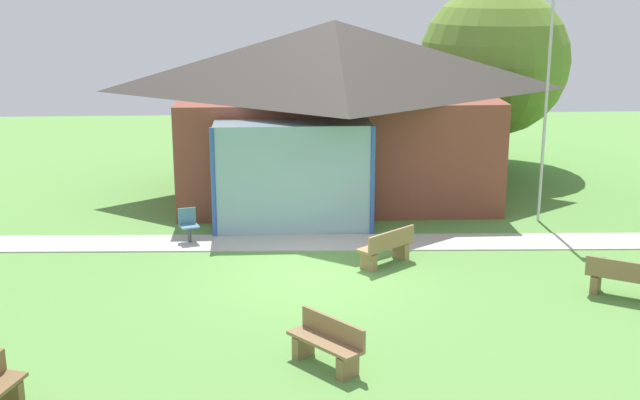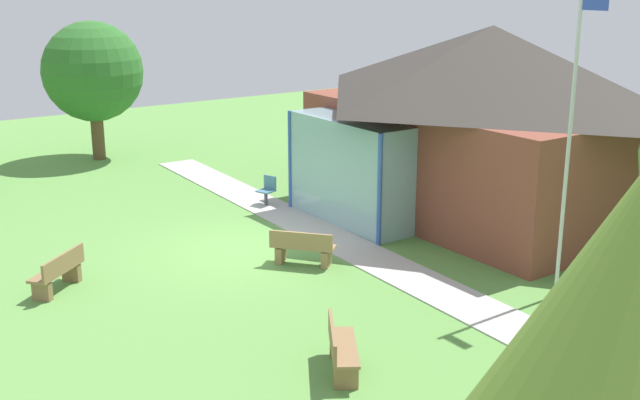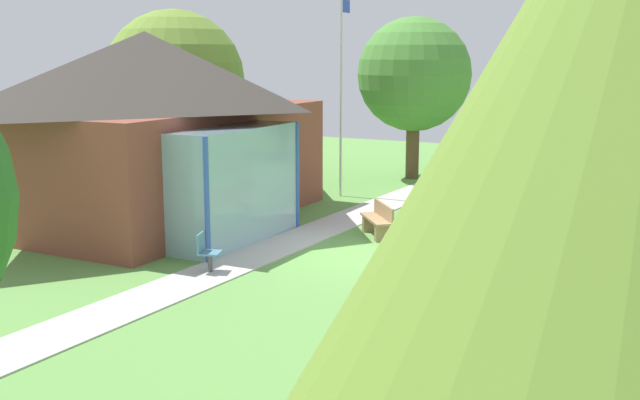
{
  "view_description": "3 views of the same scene",
  "coord_description": "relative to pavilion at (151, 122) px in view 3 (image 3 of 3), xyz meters",
  "views": [
    {
      "loc": [
        -0.88,
        -17.71,
        6.52
      ],
      "look_at": [
        0.11,
        1.03,
        1.44
      ],
      "focal_mm": 47.31,
      "sensor_mm": 36.0,
      "label": 1
    },
    {
      "loc": [
        15.92,
        -8.92,
        6.49
      ],
      "look_at": [
        0.23,
        2.04,
        1.0
      ],
      "focal_mm": 44.22,
      "sensor_mm": 36.0,
      "label": 2
    },
    {
      "loc": [
        -15.77,
        -6.86,
        4.58
      ],
      "look_at": [
        0.31,
        1.55,
        1.08
      ],
      "focal_mm": 42.71,
      "sensor_mm": 36.0,
      "label": 3
    }
  ],
  "objects": [
    {
      "name": "footpath",
      "position": [
        -0.83,
        -4.89,
        -2.68
      ],
      "size": [
        19.36,
        2.04,
        0.03
      ],
      "primitive_type": "cube",
      "rotation": [
        0.0,
        0.0,
        -0.04
      ],
      "color": "#BCB7B2",
      "rests_on": "ground_plane"
    },
    {
      "name": "bench_front_left",
      "position": [
        -6.11,
        -13.25,
        -2.3
      ],
      "size": [
        0.85,
        1.56,
        0.84
      ],
      "rotation": [
        0.0,
        0.0,
        4.42
      ],
      "color": "brown",
      "rests_on": "ground_plane"
    },
    {
      "name": "patio_chair_west",
      "position": [
        -3.91,
        -4.66,
        -2.28
      ],
      "size": [
        0.56,
        0.56,
        0.86
      ],
      "rotation": [
        0.0,
        0.0,
        3.48
      ],
      "color": "teal",
      "rests_on": "ground_plane"
    },
    {
      "name": "bench_rear_near_path",
      "position": [
        0.8,
        -6.56,
        -2.3
      ],
      "size": [
        1.43,
        1.31,
        0.84
      ],
      "rotation": [
        0.0,
        0.0,
        0.7
      ],
      "color": "#9E7A51",
      "rests_on": "ground_plane"
    },
    {
      "name": "pavilion",
      "position": [
        0.0,
        0.0,
        0.0
      ],
      "size": [
        9.93,
        8.15,
        5.18
      ],
      "color": "brown",
      "rests_on": "ground_plane"
    },
    {
      "name": "ground_plane",
      "position": [
        -0.83,
        -7.13,
        -2.7
      ],
      "size": [
        44.0,
        44.0,
        0.0
      ],
      "primitive_type": "plane",
      "color": "#609947"
    },
    {
      "name": "tree_behind_pavilion_right",
      "position": [
        5.75,
        3.67,
        0.91
      ],
      "size": [
        5.09,
        5.09,
        6.16
      ],
      "color": "brown",
      "rests_on": "ground_plane"
    },
    {
      "name": "tree_east_hedge",
      "position": [
        9.86,
        -4.03,
        1.12
      ],
      "size": [
        4.15,
        4.15,
        5.91
      ],
      "color": "brown",
      "rests_on": "ground_plane"
    },
    {
      "name": "bench_front_center",
      "position": [
        -0.89,
        -11.66,
        -2.3
      ],
      "size": [
        1.3,
        1.43,
        0.84
      ],
      "rotation": [
        0.0,
        0.0,
        2.27
      ],
      "color": "olive",
      "rests_on": "ground_plane"
    },
    {
      "name": "flagpole",
      "position": [
        5.41,
        -3.25,
        0.8
      ],
      "size": [
        0.64,
        0.08,
        6.4
      ],
      "color": "silver",
      "rests_on": "ground_plane"
    },
    {
      "name": "bench_lawn_far_right",
      "position": [
        7.75,
        -10.95,
        -2.3
      ],
      "size": [
        1.54,
        0.6,
        0.84
      ],
      "rotation": [
        0.0,
        0.0,
        6.17
      ],
      "color": "#9E7A51",
      "rests_on": "ground_plane"
    },
    {
      "name": "bench_mid_right",
      "position": [
        5.41,
        -8.87,
        -2.3
      ],
      "size": [
        1.5,
        1.18,
        0.84
      ],
      "rotation": [
        0.0,
        0.0,
        5.72
      ],
      "color": "olive",
      "rests_on": "ground_plane"
    }
  ]
}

